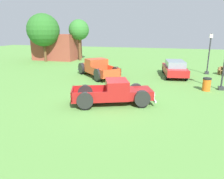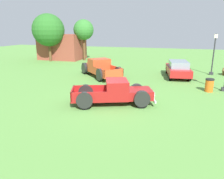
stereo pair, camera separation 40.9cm
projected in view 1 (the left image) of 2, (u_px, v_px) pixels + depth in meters
ground_plane at (111, 102)px, 13.19m from camera, size 80.00×80.00×0.00m
pickup_truck_foreground at (118, 93)px, 12.68m from camera, size 5.09×3.33×1.47m
pickup_truck_behind_left at (96, 68)px, 20.24m from camera, size 5.16×5.15×1.65m
sedan_distant_a at (175, 68)px, 20.06m from camera, size 2.49×4.75×1.51m
lamp_post_near at (224, 64)px, 15.28m from camera, size 0.36×0.36×3.64m
lamp_post_far at (209, 53)px, 20.82m from camera, size 0.36×0.36×3.94m
trash_can at (207, 84)px, 15.46m from camera, size 0.59×0.59×0.95m
oak_tree_east at (43, 30)px, 28.41m from camera, size 4.30×4.30×6.34m
oak_tree_west at (79, 30)px, 29.57m from camera, size 2.80×2.80×5.63m
brick_pavilion at (57, 47)px, 31.33m from camera, size 6.02×4.11×3.58m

